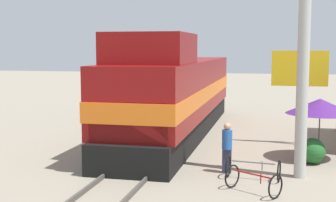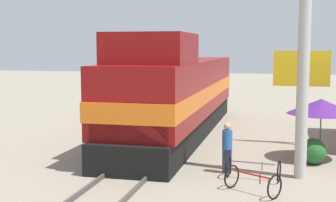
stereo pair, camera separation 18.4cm
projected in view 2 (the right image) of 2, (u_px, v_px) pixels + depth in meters
The scene contains 11 objects.
ground_plane at pixel (160, 150), 19.41m from camera, with size 120.00×120.00×0.00m, color gray.
rail_near at pixel (143, 147), 19.57m from camera, with size 0.08×37.78×0.15m, color #4C4742.
rail_far at pixel (177, 149), 19.23m from camera, with size 0.08×37.78×0.15m, color #4C4742.
locomotive at pixel (177, 95), 22.33m from camera, with size 3.22×16.65×4.77m.
utility_pole at pixel (304, 38), 14.73m from camera, with size 1.80×0.38×8.94m.
vendor_umbrella at pixel (321, 106), 17.49m from camera, with size 2.55×2.55×2.32m.
billboard_sign at pixel (301, 74), 20.07m from camera, with size 2.38×0.12×4.10m.
shrub_cluster at pixel (313, 151), 16.98m from camera, with size 0.95×0.95×0.95m, color #236028.
person_bystander at pixel (227, 146), 15.71m from camera, with size 0.34×0.34×1.71m.
bicycle at pixel (253, 169), 14.97m from camera, with size 1.76×0.91×0.71m.
bicycle_spare at pixel (252, 181), 13.56m from camera, with size 1.69×1.43×0.71m.
Camera 2 is at (4.77, -18.45, 4.21)m, focal length 50.00 mm.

